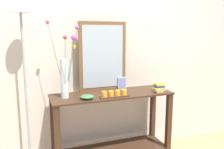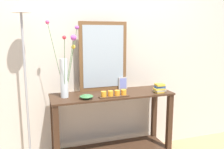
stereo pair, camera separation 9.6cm
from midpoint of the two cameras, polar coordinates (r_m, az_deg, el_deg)
wall_back at (r=2.86m, az=-1.20°, el=6.75°), size 6.40×0.08×2.70m
console_table at (r=2.73m, az=1.03°, el=-11.66°), size 1.34×0.44×0.85m
mirror_leaning at (r=2.71m, az=-1.11°, el=4.38°), size 0.56×0.03×0.79m
tall_vase_left at (r=2.44m, az=-10.23°, el=0.66°), size 0.33×0.21×0.79m
candle_tray at (r=2.48m, az=1.57°, el=-4.78°), size 0.32×0.09×0.07m
picture_frame_small at (r=2.81m, az=3.63°, el=-2.09°), size 0.11×0.01×0.14m
decorative_bowl at (r=2.42m, az=-5.09°, el=-5.31°), size 0.14×0.14×0.04m
book_stack at (r=2.71m, az=12.44°, el=-3.25°), size 0.14×0.09×0.10m
floor_lamp at (r=2.49m, az=-19.42°, el=2.67°), size 0.24×0.24×1.81m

